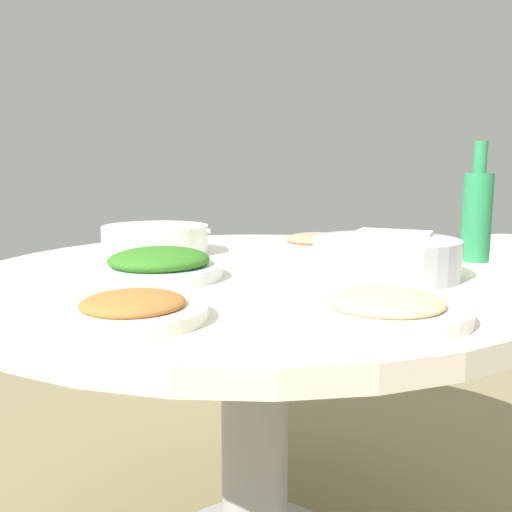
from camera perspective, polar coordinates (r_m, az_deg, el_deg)
round_dining_table at (r=1.23m, az=-0.13°, el=-8.03°), size 1.20×1.20×0.72m
rice_bowl at (r=1.13m, az=13.21°, el=-0.03°), size 0.29×0.29×0.08m
soup_bowl at (r=1.42m, az=-10.30°, el=1.60°), size 0.26×0.26×0.07m
dish_tofu_braise at (r=0.81m, az=-12.52°, el=-5.32°), size 0.21×0.21×0.04m
dish_shrimp at (r=1.50m, az=6.44°, el=1.48°), size 0.22×0.22×0.04m
dish_greens at (r=1.10m, az=-9.93°, el=-0.92°), size 0.25×0.25×0.06m
dish_noodles at (r=0.82m, az=13.12°, el=-5.18°), size 0.24×0.24×0.04m
green_bottle at (r=1.37m, az=21.78°, el=4.07°), size 0.07×0.07×0.27m
tea_cup_near at (r=1.27m, az=24.45°, el=0.23°), size 0.07×0.07×0.07m
tea_cup_far at (r=1.66m, az=-8.55°, el=2.51°), size 0.08×0.08×0.05m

